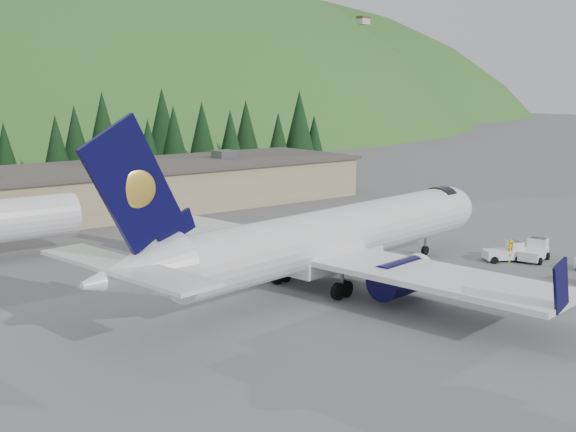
# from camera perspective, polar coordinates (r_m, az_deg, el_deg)

# --- Properties ---
(ground) EXTENTS (600.00, 600.00, 0.00)m
(ground) POSITION_cam_1_polar(r_m,az_deg,el_deg) (52.79, 4.03, -5.19)
(ground) COLOR #5B5B60
(airliner) EXTENTS (38.09, 35.89, 12.65)m
(airliner) POSITION_cam_1_polar(r_m,az_deg,el_deg) (51.16, 3.29, -1.80)
(airliner) COLOR white
(airliner) RESTS_ON ground
(baggage_tug_a) EXTENTS (3.54, 2.66, 1.71)m
(baggage_tug_a) POSITION_cam_1_polar(r_m,az_deg,el_deg) (62.21, 18.91, -2.63)
(baggage_tug_a) COLOR white
(baggage_tug_a) RESTS_ON ground
(baggage_tug_b) EXTENTS (3.39, 2.89, 1.62)m
(baggage_tug_b) POSITION_cam_1_polar(r_m,az_deg,el_deg) (61.28, 16.85, -2.74)
(baggage_tug_b) COLOR white
(baggage_tug_b) RESTS_ON ground
(terminal_building) EXTENTS (71.00, 17.00, 6.10)m
(terminal_building) POSITION_cam_1_polar(r_m,az_deg,el_deg) (81.92, -16.80, 1.81)
(terminal_building) COLOR #9C8A60
(terminal_building) RESTS_ON ground
(ramp_worker) EXTENTS (0.82, 0.76, 1.87)m
(ramp_worker) POSITION_cam_1_polar(r_m,az_deg,el_deg) (60.78, 17.12, -2.66)
(ramp_worker) COLOR yellow
(ramp_worker) RESTS_ON ground
(hills) EXTENTS (614.00, 330.00, 300.00)m
(hills) POSITION_cam_1_polar(r_m,az_deg,el_deg) (277.67, -17.52, -10.65)
(hills) COLOR #225521
(hills) RESTS_ON ground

